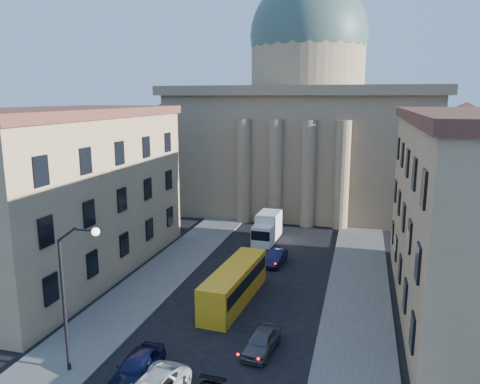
% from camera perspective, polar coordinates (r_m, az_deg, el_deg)
% --- Properties ---
extents(sidewalk_left, '(5.00, 60.00, 0.15)m').
position_cam_1_polar(sidewalk_left, '(38.64, -12.71, -12.51)').
color(sidewalk_left, '#53514C').
rests_on(sidewalk_left, ground).
extents(sidewalk_right, '(5.00, 60.00, 0.15)m').
position_cam_1_polar(sidewalk_right, '(34.78, 14.05, -15.40)').
color(sidewalk_right, '#53514C').
rests_on(sidewalk_right, ground).
extents(church, '(68.02, 28.76, 36.60)m').
position_cam_1_polar(church, '(69.18, 7.99, 8.31)').
color(church, '#8A7054').
rests_on(church, ground).
extents(building_left, '(11.60, 26.60, 14.70)m').
position_cam_1_polar(building_left, '(44.06, -20.58, 0.05)').
color(building_left, tan).
rests_on(building_left, ground).
extents(street_lamp, '(2.62, 0.44, 8.83)m').
position_cam_1_polar(street_lamp, '(28.04, -19.90, -10.83)').
color(street_lamp, black).
rests_on(street_lamp, ground).
extents(car_left_near, '(1.87, 4.61, 1.57)m').
position_cam_1_polar(car_left_near, '(28.51, -12.45, -20.14)').
color(car_left_near, black).
rests_on(car_left_near, ground).
extents(car_right_far, '(2.08, 4.18, 1.37)m').
position_cam_1_polar(car_right_far, '(30.59, 2.65, -17.72)').
color(car_right_far, '#48484D').
rests_on(car_right_far, ground).
extents(car_right_distant, '(1.78, 4.15, 1.33)m').
position_cam_1_polar(car_right_distant, '(44.90, 4.38, -7.97)').
color(car_right_distant, black).
rests_on(car_right_distant, ground).
extents(city_bus, '(2.97, 9.99, 2.78)m').
position_cam_1_polar(city_bus, '(36.83, -0.68, -11.04)').
color(city_bus, gold).
rests_on(city_bus, ground).
extents(box_truck, '(2.41, 5.63, 3.04)m').
position_cam_1_polar(box_truck, '(51.60, 3.31, -4.45)').
color(box_truck, silver).
rests_on(box_truck, ground).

